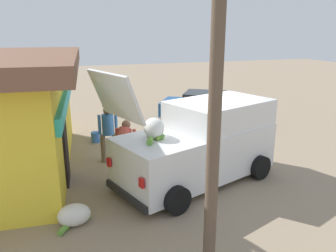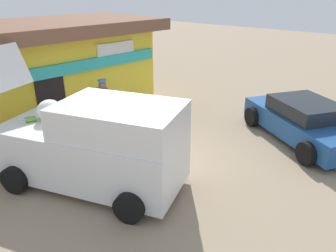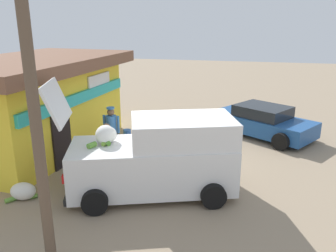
# 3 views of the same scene
# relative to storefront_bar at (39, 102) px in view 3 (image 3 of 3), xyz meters

# --- Properties ---
(ground_plane) EXTENTS (60.00, 60.00, 0.00)m
(ground_plane) POSITION_rel_storefront_bar_xyz_m (-1.05, -5.13, -1.69)
(ground_plane) COLOR gray
(storefront_bar) EXTENTS (7.51, 4.68, 3.21)m
(storefront_bar) POSITION_rel_storefront_bar_xyz_m (0.00, 0.00, 0.00)
(storefront_bar) COLOR yellow
(storefront_bar) RESTS_ON ground_plane
(delivery_van) EXTENTS (3.15, 4.88, 3.02)m
(delivery_van) POSITION_rel_storefront_bar_xyz_m (-2.24, -4.83, -0.68)
(delivery_van) COLOR white
(delivery_van) RESTS_ON ground_plane
(parked_sedan) EXTENTS (3.62, 4.27, 1.21)m
(parked_sedan) POSITION_rel_storefront_bar_xyz_m (3.27, -7.62, -1.11)
(parked_sedan) COLOR #1E4C8C
(parked_sedan) RESTS_ON ground_plane
(vendor_standing) EXTENTS (0.35, 0.57, 1.74)m
(vendor_standing) POSITION_rel_storefront_bar_xyz_m (-0.27, -2.74, -0.69)
(vendor_standing) COLOR #726047
(vendor_standing) RESTS_ON ground_plane
(customer_bending) EXTENTS (0.72, 0.66, 1.55)m
(customer_bending) POSITION_rel_storefront_bar_xyz_m (-1.63, -2.91, -0.76)
(customer_bending) COLOR #726047
(customer_bending) RESTS_ON ground_plane
(unloaded_banana_pile) EXTENTS (0.63, 0.69, 0.43)m
(unloaded_banana_pile) POSITION_rel_storefront_bar_xyz_m (-3.39, -1.54, -1.48)
(unloaded_banana_pile) COLOR silver
(unloaded_banana_pile) RESTS_ON ground_plane
(paint_bucket) EXTENTS (0.30, 0.30, 0.36)m
(paint_bucket) POSITION_rel_storefront_bar_xyz_m (1.69, -2.56, -1.51)
(paint_bucket) COLOR blue
(paint_bucket) RESTS_ON ground_plane
(utility_pole) EXTENTS (0.20, 0.20, 4.97)m
(utility_pole) POSITION_rel_storefront_bar_xyz_m (-5.43, -3.55, 0.80)
(utility_pole) COLOR brown
(utility_pole) RESTS_ON ground_plane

